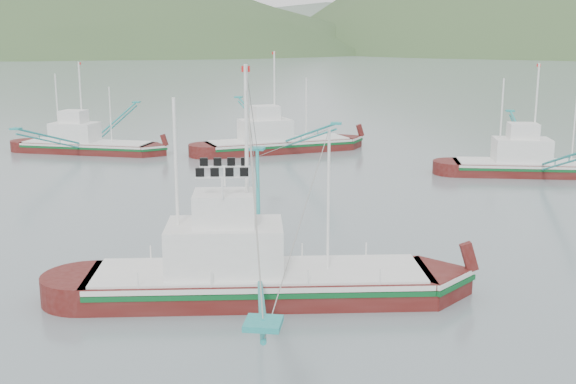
# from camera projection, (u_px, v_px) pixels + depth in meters

# --- Properties ---
(ground) EXTENTS (1200.00, 1200.00, 0.00)m
(ground) POSITION_uv_depth(u_px,v_px,m) (270.00, 292.00, 31.76)
(ground) COLOR slate
(ground) RESTS_ON ground
(main_boat) EXTENTS (15.07, 26.24, 10.71)m
(main_boat) POSITION_uv_depth(u_px,v_px,m) (255.00, 257.00, 30.70)
(main_boat) COLOR #470E0B
(main_boat) RESTS_ON ground
(bg_boat_right) EXTENTS (13.10, 23.57, 9.53)m
(bg_boat_right) POSITION_uv_depth(u_px,v_px,m) (535.00, 159.00, 57.39)
(bg_boat_right) COLOR #470E0B
(bg_boat_right) RESTS_ON ground
(bg_boat_far) EXTENTS (16.13, 23.40, 10.20)m
(bg_boat_far) POSITION_uv_depth(u_px,v_px,m) (278.00, 130.00, 68.46)
(bg_boat_far) COLOR #470E0B
(bg_boat_far) RESTS_ON ground
(bg_boat_left) EXTENTS (12.75, 22.60, 9.17)m
(bg_boat_left) POSITION_uv_depth(u_px,v_px,m) (86.00, 139.00, 68.10)
(bg_boat_left) COLOR #470E0B
(bg_boat_left) RESTS_ON ground
(headland_left) EXTENTS (448.00, 308.00, 210.00)m
(headland_left) POSITION_uv_depth(u_px,v_px,m) (51.00, 52.00, 402.98)
(headland_left) COLOR #334E28
(headland_left) RESTS_ON ground
(ridge_distant) EXTENTS (960.00, 400.00, 240.00)m
(ridge_distant) POSITION_uv_depth(u_px,v_px,m) (416.00, 46.00, 569.97)
(ridge_distant) COLOR slate
(ridge_distant) RESTS_ON ground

